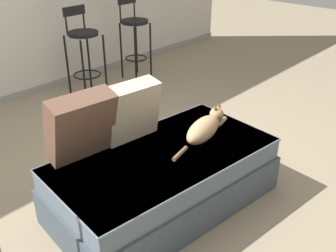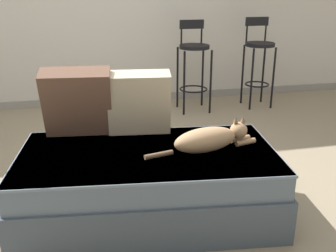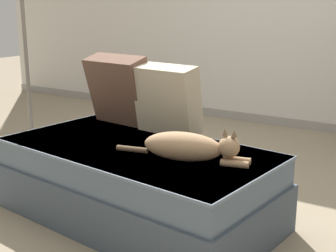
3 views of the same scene
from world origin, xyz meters
name	(u,v)px [view 3 (image 3 of 3)]	position (x,y,z in m)	size (l,w,h in m)	color
ground_plane	(173,195)	(0.00, 0.00, 0.00)	(16.00, 16.00, 0.00)	gray
wall_baseboard_trim	(283,122)	(0.00, 2.20, 0.04)	(8.00, 0.02, 0.09)	gray
couch	(137,182)	(0.00, -0.40, 0.22)	(1.69, 1.03, 0.44)	#44505B
throw_pillow_corner	(120,90)	(-0.40, -0.03, 0.68)	(0.47, 0.32, 0.47)	brown
throw_pillow_middle	(167,99)	(0.00, -0.07, 0.66)	(0.44, 0.26, 0.44)	beige
cat	(188,147)	(0.38, -0.46, 0.52)	(0.74, 0.26, 0.19)	tan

